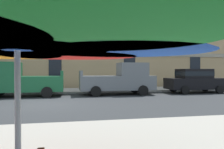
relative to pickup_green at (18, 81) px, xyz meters
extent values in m
plane|color=#2D3033|center=(1.99, -3.70, -1.03)|extent=(120.00, 120.00, 0.00)
cube|color=#B2ADA3|center=(1.99, 3.10, -0.97)|extent=(56.00, 3.60, 0.12)
cube|color=tan|center=(1.99, 11.30, 5.37)|extent=(47.74, 12.00, 12.80)
cube|color=#9E937F|center=(1.99, 5.26, 2.17)|extent=(46.79, 0.08, 0.36)
cube|color=#9E937F|center=(1.99, 5.26, 5.37)|extent=(46.79, 0.08, 0.36)
cube|color=black|center=(1.99, 5.27, 5.77)|extent=(1.10, 0.06, 11.60)
cube|color=black|center=(8.81, 5.27, 5.77)|extent=(1.10, 0.06, 11.60)
cube|color=black|center=(15.63, 5.27, 5.77)|extent=(1.10, 0.06, 11.60)
cube|color=#195933|center=(0.24, 0.00, -0.21)|extent=(5.10, 1.90, 0.96)
cube|color=#195933|center=(-0.86, 0.00, 0.72)|extent=(1.90, 1.75, 0.90)
cube|color=#195933|center=(2.71, 0.00, 0.45)|extent=(0.16, 1.75, 0.36)
cylinder|color=black|center=(1.82, 0.95, -0.69)|extent=(0.68, 0.22, 0.68)
cylinder|color=black|center=(1.82, -0.95, -0.69)|extent=(0.68, 0.22, 0.68)
cylinder|color=black|center=(-1.34, 0.95, -0.69)|extent=(0.68, 0.22, 0.68)
cube|color=slate|center=(6.40, 0.00, -0.21)|extent=(5.10, 1.90, 0.96)
cube|color=slate|center=(7.50, 0.00, 0.72)|extent=(1.90, 1.75, 0.90)
cube|color=slate|center=(3.93, 0.00, 0.45)|extent=(0.16, 1.75, 0.36)
cylinder|color=black|center=(4.82, -0.95, -0.69)|extent=(0.68, 0.22, 0.68)
cylinder|color=black|center=(4.82, 0.95, -0.69)|extent=(0.68, 0.22, 0.68)
cylinder|color=black|center=(7.98, -0.95, -0.69)|extent=(0.68, 0.22, 0.68)
cylinder|color=black|center=(7.98, 0.95, -0.69)|extent=(0.68, 0.22, 0.68)
cube|color=black|center=(12.43, 0.00, -0.33)|extent=(4.40, 1.76, 0.80)
cube|color=black|center=(12.28, 0.00, 0.41)|extent=(2.30, 1.55, 0.68)
cube|color=black|center=(12.28, 0.00, 0.41)|extent=(2.32, 1.57, 0.32)
cylinder|color=black|center=(13.79, 0.88, -0.73)|extent=(0.60, 0.22, 0.60)
cylinder|color=black|center=(13.79, -0.88, -0.73)|extent=(0.60, 0.22, 0.60)
cylinder|color=black|center=(11.07, 0.88, -0.73)|extent=(0.60, 0.22, 0.60)
cylinder|color=black|center=(11.07, -0.88, -0.73)|extent=(0.60, 0.22, 0.60)
cylinder|color=silver|center=(2.58, -12.70, 0.09)|extent=(0.06, 0.06, 2.23)
cone|color=blue|center=(3.66, -12.70, 1.03)|extent=(1.89, 1.89, 0.35)
cone|color=red|center=(3.12, -11.77, 1.03)|extent=(1.89, 1.89, 0.35)
cone|color=green|center=(3.12, -13.63, 1.03)|extent=(1.89, 1.89, 0.35)
cone|color=blue|center=(2.58, -12.70, 1.07)|extent=(1.81, 1.81, 0.43)
camera|label=1|loc=(3.06, -15.05, 0.65)|focal=35.80mm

